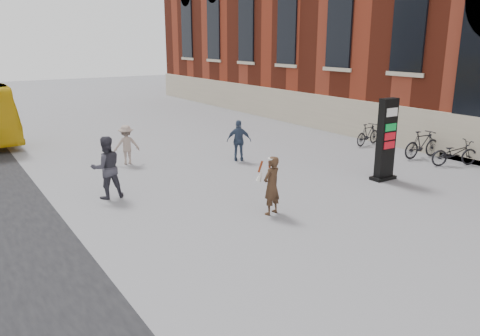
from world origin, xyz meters
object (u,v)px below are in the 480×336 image
woman (271,185)px  bike_5 (422,144)px  pedestrian_a (106,167)px  pedestrian_b (127,145)px  bike_4 (455,153)px  bike_7 (368,134)px  pedestrian_c (239,141)px  info_pylon (386,140)px

woman → bike_5: bearing=175.6°
pedestrian_a → pedestrian_b: (1.88, 3.47, -0.19)m
bike_4 → bike_7: bearing=23.7°
pedestrian_b → bike_4: size_ratio=0.81×
pedestrian_b → pedestrian_c: pedestrian_c is taller
bike_7 → woman: bearing=108.8°
info_pylon → pedestrian_b: info_pylon is taller
bike_4 → pedestrian_b: bearing=79.3°
bike_4 → bike_7: 4.20m
woman → bike_5: woman is taller
pedestrian_a → bike_4: pedestrian_a is taller
pedestrian_c → pedestrian_b: bearing=9.0°
bike_4 → bike_7: (0.00, 4.20, 0.01)m
pedestrian_c → bike_4: bearing=177.3°
bike_5 → bike_7: bearing=6.6°
pedestrian_c → bike_7: pedestrian_c is taller
woman → bike_4: woman is taller
woman → pedestrian_b: bearing=-94.4°
pedestrian_a → pedestrian_c: bearing=-162.4°
info_pylon → pedestrian_a: size_ratio=1.46×
woman → bike_7: (8.78, 4.47, -0.33)m
pedestrian_c → bike_5: size_ratio=0.87×
bike_5 → pedestrian_a: bearing=86.8°
pedestrian_c → bike_4: (6.34, -5.03, -0.32)m
woman → bike_4: 8.79m
pedestrian_a → bike_7: pedestrian_a is taller
bike_7 → bike_5: bearing=171.8°
woman → pedestrian_a: size_ratio=0.86×
woman → pedestrian_b: woman is taller
info_pylon → bike_4: (3.65, -0.24, -0.89)m
pedestrian_a → bike_5: 12.21m
info_pylon → pedestrian_c: 5.52m
info_pylon → woman: size_ratio=1.70×
pedestrian_c → pedestrian_a: bearing=51.0°
pedestrian_c → bike_7: 6.40m
pedestrian_b → bike_5: (10.15, -5.54, -0.19)m
bike_5 → bike_7: bike_5 is taller
bike_5 → info_pylon: bearing=114.3°
info_pylon → bike_5: size_ratio=1.49×
pedestrian_b → bike_5: bearing=161.8°
bike_4 → info_pylon: bearing=110.0°
bike_5 → bike_7: 2.80m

